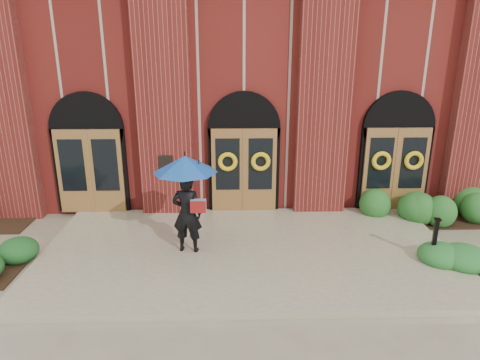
{
  "coord_description": "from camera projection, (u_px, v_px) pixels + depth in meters",
  "views": [
    {
      "loc": [
        -0.43,
        -9.36,
        4.99
      ],
      "look_at": [
        -0.16,
        1.0,
        1.65
      ],
      "focal_mm": 32.0,
      "sensor_mm": 36.0,
      "label": 1
    }
  ],
  "objects": [
    {
      "name": "ground",
      "position": [
        248.0,
        257.0,
        10.45
      ],
      "size": [
        90.0,
        90.0,
        0.0
      ],
      "primitive_type": "plane",
      "color": "gray",
      "rests_on": "ground"
    },
    {
      "name": "landing",
      "position": [
        247.0,
        251.0,
        10.57
      ],
      "size": [
        10.0,
        5.3,
        0.15
      ],
      "primitive_type": "cube",
      "color": "tan",
      "rests_on": "ground"
    },
    {
      "name": "man_with_umbrella",
      "position": [
        186.0,
        186.0,
        9.94
      ],
      "size": [
        1.67,
        1.67,
        2.38
      ],
      "rotation": [
        0.0,
        0.0,
        3.02
      ],
      "color": "black",
      "rests_on": "landing"
    },
    {
      "name": "church_building",
      "position": [
        239.0,
        80.0,
        17.73
      ],
      "size": [
        16.2,
        12.53,
        7.0
      ],
      "color": "maroon",
      "rests_on": "ground"
    },
    {
      "name": "hedge_wall_right",
      "position": [
        421.0,
        206.0,
        12.53
      ],
      "size": [
        3.32,
        1.33,
        0.85
      ],
      "primitive_type": "ellipsoid",
      "color": "#235B20",
      "rests_on": "ground"
    },
    {
      "name": "metal_post",
      "position": [
        435.0,
        238.0,
        9.86
      ],
      "size": [
        0.16,
        0.16,
        1.03
      ],
      "rotation": [
        0.0,
        0.0,
        -0.18
      ],
      "color": "black",
      "rests_on": "landing"
    },
    {
      "name": "hedge_front_right",
      "position": [
        479.0,
        266.0,
        9.48
      ],
      "size": [
        1.49,
        1.28,
        0.53
      ],
      "primitive_type": "ellipsoid",
      "color": "#236126",
      "rests_on": "ground"
    }
  ]
}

